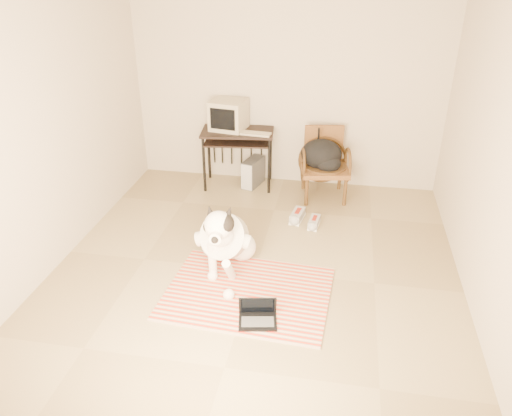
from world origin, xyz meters
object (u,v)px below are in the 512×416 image
(crt_monitor, at_px, (229,115))
(dog, at_px, (225,239))
(pc_tower, at_px, (253,172))
(computer_desk, at_px, (237,139))
(rattan_chair, at_px, (324,164))
(backpack, at_px, (323,156))
(laptop, at_px, (258,315))

(crt_monitor, bearing_deg, dog, -78.30)
(dog, xyz_separation_m, pc_tower, (-0.09, 1.98, -0.15))
(computer_desk, relative_size, rattan_chair, 1.12)
(computer_desk, distance_m, pc_tower, 0.52)
(dog, xyz_separation_m, computer_desk, (-0.29, 1.94, 0.33))
(dog, relative_size, pc_tower, 2.72)
(dog, height_order, rattan_chair, rattan_chair)
(dog, distance_m, rattan_chair, 2.04)
(dog, distance_m, backpack, 1.97)
(laptop, relative_size, rattan_chair, 0.41)
(laptop, xyz_separation_m, crt_monitor, (-0.87, 2.76, 0.89))
(crt_monitor, bearing_deg, pc_tower, -3.30)
(crt_monitor, bearing_deg, rattan_chair, -7.14)
(crt_monitor, height_order, backpack, crt_monitor)
(crt_monitor, height_order, pc_tower, crt_monitor)
(laptop, relative_size, computer_desk, 0.37)
(crt_monitor, relative_size, pc_tower, 1.12)
(backpack, bearing_deg, crt_monitor, 169.30)
(dog, distance_m, pc_tower, 1.99)
(laptop, bearing_deg, backpack, 81.64)
(dog, distance_m, crt_monitor, 2.14)
(pc_tower, bearing_deg, dog, -87.34)
(dog, relative_size, rattan_chair, 1.33)
(pc_tower, distance_m, rattan_chair, 0.99)
(dog, relative_size, laptop, 3.22)
(computer_desk, bearing_deg, dog, -81.52)
(rattan_chair, bearing_deg, dog, -114.90)
(crt_monitor, xyz_separation_m, rattan_chair, (1.27, -0.16, -0.52))
(pc_tower, bearing_deg, laptop, -78.66)
(dog, distance_m, laptop, 0.92)
(laptop, xyz_separation_m, backpack, (0.37, 2.53, 0.50))
(laptop, height_order, pc_tower, pc_tower)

